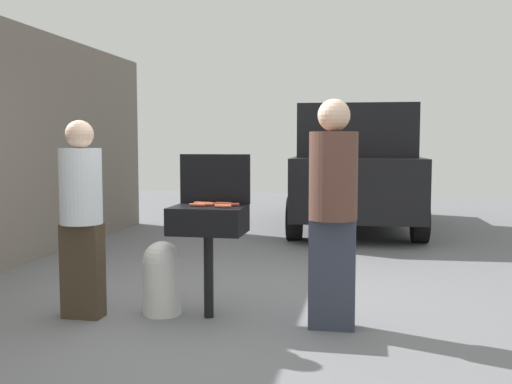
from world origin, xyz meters
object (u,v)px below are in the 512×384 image
hot_dog_5 (203,203)px  hot_dog_8 (231,204)px  hot_dog_2 (205,204)px  hot_dog_7 (223,206)px  hot_dog_4 (216,204)px  hot_dog_6 (223,206)px  bbq_grill (208,224)px  person_right (333,205)px  person_left (81,211)px  parked_minivan (354,167)px  hot_dog_3 (197,205)px  propane_tank (162,276)px  hot_dog_1 (201,204)px  hot_dog_0 (224,204)px

hot_dog_5 → hot_dog_8: size_ratio=1.00×
hot_dog_2 → hot_dog_7: (0.17, -0.07, 0.00)m
hot_dog_4 → hot_dog_6: 0.19m
bbq_grill → hot_dog_4: hot_dog_4 is taller
hot_dog_4 → person_right: bearing=-9.6°
person_left → parked_minivan: bearing=80.7°
hot_dog_2 → person_right: (1.04, -0.11, 0.03)m
hot_dog_3 → parked_minivan: (1.13, 5.52, 0.09)m
hot_dog_5 → person_right: size_ratio=0.07×
bbq_grill → hot_dog_7: 0.21m
person_left → parked_minivan: size_ratio=0.36×
hot_dog_6 → propane_tank: (-0.55, 0.10, -0.61)m
bbq_grill → parked_minivan: bearing=79.2°
hot_dog_4 → hot_dog_6: (0.10, -0.16, 0.00)m
hot_dog_2 → hot_dog_8: (0.21, 0.04, 0.00)m
hot_dog_1 → propane_tank: hot_dog_1 is taller
bbq_grill → hot_dog_5: 0.21m
hot_dog_3 → propane_tank: (-0.32, 0.04, -0.61)m
hot_dog_0 → hot_dog_1: bearing=-168.7°
bbq_grill → parked_minivan: (1.05, 5.50, 0.25)m
propane_tank → hot_dog_1: bearing=12.0°
hot_dog_8 → parked_minivan: 5.50m
propane_tank → person_right: size_ratio=0.35×
hot_dog_8 → hot_dog_5: bearing=167.8°
hot_dog_3 → propane_tank: bearing=173.4°
hot_dog_1 → hot_dog_7: bearing=-31.5°
hot_dog_6 → person_right: person_right is taller
hot_dog_3 → hot_dog_7: same height
bbq_grill → hot_dog_2: bearing=140.9°
hot_dog_3 → hot_dog_8: 0.28m
hot_dog_5 → hot_dog_2: bearing=-64.0°
hot_dog_6 → hot_dog_5: bearing=137.2°
hot_dog_7 → person_left: size_ratio=0.08×
propane_tank → parked_minivan: parked_minivan is taller
bbq_grill → parked_minivan: 5.60m
bbq_grill → hot_dog_3: hot_dog_3 is taller
hot_dog_3 → person_right: 1.10m
hot_dog_1 → hot_dog_6: 0.28m
parked_minivan → hot_dog_7: bearing=77.9°
hot_dog_3 → hot_dog_8: size_ratio=1.00×
hot_dog_3 → hot_dog_7: 0.22m
person_left → hot_dog_4: bearing=24.8°
person_right → hot_dog_5: bearing=4.5°
person_left → hot_dog_5: bearing=29.2°
hot_dog_6 → hot_dog_7: (-0.01, 0.04, 0.00)m
bbq_grill → hot_dog_0: 0.22m
hot_dog_3 → hot_dog_4: 0.17m
hot_dog_4 → person_left: bearing=-165.9°
bbq_grill → hot_dog_0: size_ratio=7.07×
hot_dog_0 → parked_minivan: size_ratio=0.03×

